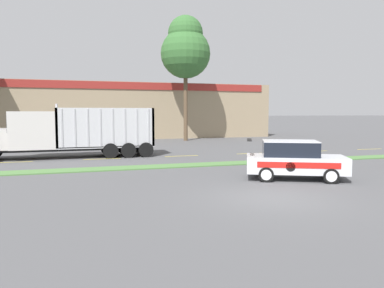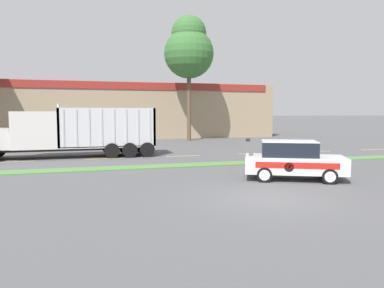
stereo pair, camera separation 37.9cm
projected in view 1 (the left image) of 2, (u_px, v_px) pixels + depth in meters
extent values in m
plane|color=#515154|center=(272.00, 198.00, 13.24)|extent=(600.00, 600.00, 0.00)
cube|color=#517F42|center=(196.00, 165.00, 21.45)|extent=(120.00, 1.40, 0.06)
cube|color=yellow|center=(12.00, 162.00, 22.82)|extent=(2.40, 0.14, 0.01)
cube|color=yellow|center=(102.00, 159.00, 24.44)|extent=(2.40, 0.14, 0.01)
cube|color=yellow|center=(182.00, 156.00, 26.06)|extent=(2.40, 0.14, 0.01)
cube|color=yellow|center=(252.00, 153.00, 27.69)|extent=(2.40, 0.14, 0.01)
cube|color=yellow|center=(314.00, 151.00, 29.31)|extent=(2.40, 0.14, 0.01)
cube|color=yellow|center=(370.00, 149.00, 30.93)|extent=(2.40, 0.14, 0.01)
cube|color=black|center=(66.00, 149.00, 25.05)|extent=(11.49, 1.40, 0.18)
cube|color=silver|center=(34.00, 130.00, 24.34)|extent=(2.77, 2.54, 2.42)
cube|color=black|center=(10.00, 124.00, 23.88)|extent=(0.04, 2.16, 1.09)
cylinder|color=silver|center=(57.00, 117.00, 23.93)|extent=(0.14, 0.14, 1.70)
cube|color=silver|center=(106.00, 146.00, 25.81)|extent=(6.36, 2.54, 0.12)
cube|color=silver|center=(57.00, 128.00, 24.77)|extent=(0.16, 2.54, 2.59)
cube|color=silver|center=(150.00, 126.00, 26.63)|extent=(0.16, 2.54, 2.59)
cube|color=silver|center=(107.00, 128.00, 24.57)|extent=(6.36, 0.16, 2.59)
cube|color=silver|center=(104.00, 126.00, 26.83)|extent=(6.36, 0.16, 2.59)
cube|color=#B2B2B7|center=(62.00, 128.00, 23.64)|extent=(0.10, 0.04, 2.46)
cube|color=#B2B2B7|center=(75.00, 128.00, 23.88)|extent=(0.10, 0.04, 2.46)
cube|color=#B2B2B7|center=(88.00, 128.00, 24.12)|extent=(0.10, 0.04, 2.46)
cube|color=#B2B2B7|center=(101.00, 128.00, 24.35)|extent=(0.10, 0.04, 2.46)
cube|color=#B2B2B7|center=(113.00, 128.00, 24.59)|extent=(0.10, 0.04, 2.46)
cube|color=#B2B2B7|center=(125.00, 127.00, 24.83)|extent=(0.10, 0.04, 2.46)
cube|color=#B2B2B7|center=(137.00, 127.00, 25.07)|extent=(0.10, 0.04, 2.46)
cube|color=#B2B2B7|center=(149.00, 127.00, 25.31)|extent=(0.10, 0.04, 2.46)
cylinder|color=black|center=(146.00, 150.00, 25.42)|extent=(1.00, 0.30, 1.00)
cylinder|color=black|center=(140.00, 147.00, 27.79)|extent=(1.00, 0.30, 1.00)
cylinder|color=black|center=(128.00, 150.00, 25.06)|extent=(1.00, 0.30, 1.00)
cylinder|color=black|center=(124.00, 147.00, 27.44)|extent=(1.00, 0.30, 1.00)
cylinder|color=black|center=(111.00, 151.00, 24.71)|extent=(1.00, 0.30, 1.00)
cylinder|color=black|center=(107.00, 147.00, 27.08)|extent=(1.00, 0.30, 1.00)
cube|color=silver|center=(296.00, 164.00, 16.95)|extent=(4.76, 3.60, 0.74)
cube|color=black|center=(290.00, 149.00, 16.93)|extent=(2.89, 2.54, 0.65)
cube|color=silver|center=(290.00, 141.00, 16.90)|extent=(2.89, 2.54, 0.04)
cube|color=black|center=(249.00, 140.00, 17.15)|extent=(0.84, 1.45, 0.03)
cube|color=red|center=(299.00, 165.00, 16.00)|extent=(3.16, 1.53, 0.26)
cylinder|color=black|center=(291.00, 167.00, 16.05)|extent=(0.37, 0.18, 0.41)
cylinder|color=black|center=(331.00, 176.00, 15.89)|extent=(0.68, 0.47, 0.66)
cylinder|color=silver|center=(332.00, 177.00, 15.79)|extent=(0.42, 0.21, 0.46)
cylinder|color=black|center=(322.00, 170.00, 17.68)|extent=(0.68, 0.47, 0.66)
cylinder|color=silver|center=(322.00, 169.00, 17.79)|extent=(0.42, 0.21, 0.46)
cylinder|color=black|center=(266.00, 175.00, 16.28)|extent=(0.68, 0.47, 0.66)
cylinder|color=silver|center=(266.00, 175.00, 16.17)|extent=(0.42, 0.21, 0.46)
cylinder|color=black|center=(264.00, 168.00, 18.07)|extent=(0.68, 0.47, 0.66)
cylinder|color=silver|center=(264.00, 168.00, 18.17)|extent=(0.42, 0.21, 0.46)
cube|color=#9E896B|center=(86.00, 111.00, 45.81)|extent=(43.58, 12.00, 6.43)
cube|color=maroon|center=(87.00, 85.00, 39.83)|extent=(41.41, 0.10, 0.80)
cylinder|color=brown|center=(186.00, 104.00, 40.03)|extent=(0.43, 0.43, 7.82)
sphere|color=#386B33|center=(186.00, 53.00, 39.58)|extent=(5.27, 5.27, 5.27)
sphere|color=#386B33|center=(186.00, 33.00, 39.40)|extent=(3.69, 3.69, 3.69)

